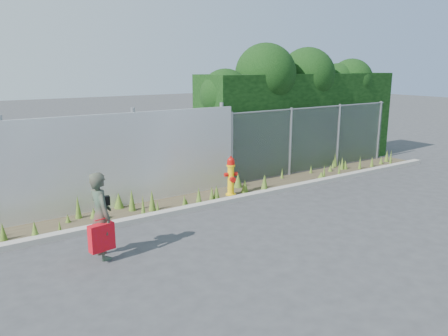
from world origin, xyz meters
name	(u,v)px	position (x,y,z in m)	size (l,w,h in m)	color
ground	(274,225)	(0.00, 0.00, 0.00)	(80.00, 80.00, 0.00)	#353537
curb	(225,201)	(0.00, 1.80, 0.06)	(16.00, 0.22, 0.12)	gray
weed_strip	(188,197)	(-0.71, 2.37, 0.14)	(16.00, 1.28, 0.53)	#403624
corrugated_fence	(70,167)	(-3.25, 3.01, 1.10)	(8.50, 0.21, 2.30)	silver
chainlink_fence	(315,139)	(4.25, 3.00, 1.03)	(6.50, 0.07, 2.05)	gray
hedge	(298,103)	(4.40, 3.99, 2.05)	(7.44, 1.88, 3.92)	black
fire_hydrant	(231,177)	(0.50, 2.26, 0.50)	(0.35, 0.31, 1.03)	yellow
woman	(101,216)	(-3.46, 0.51, 0.76)	(0.55, 0.36, 1.52)	#0F6349
red_tote_bag	(102,237)	(-3.53, 0.32, 0.45)	(0.42, 0.16, 0.56)	red
black_shoulder_bag	(103,201)	(-3.34, 0.68, 0.95)	(0.22, 0.09, 0.16)	black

